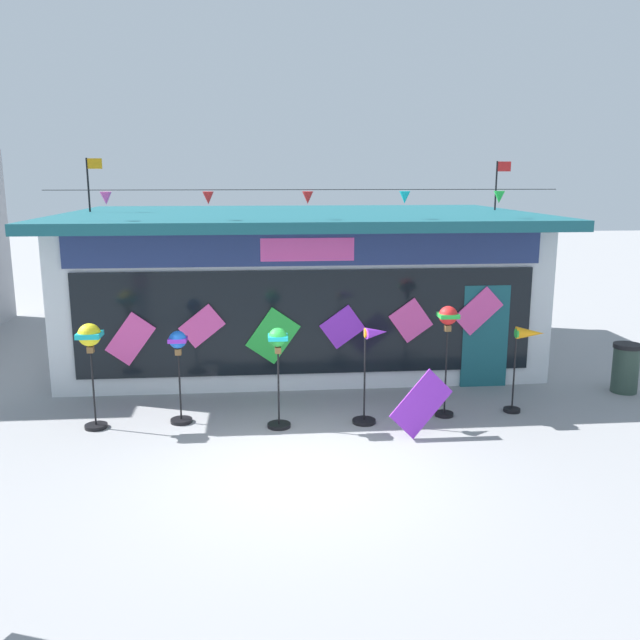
# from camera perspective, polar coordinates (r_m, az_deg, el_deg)

# --- Properties ---
(ground_plane) EXTENTS (80.00, 80.00, 0.00)m
(ground_plane) POSITION_cam_1_polar(r_m,az_deg,el_deg) (9.69, -1.72, -12.51)
(ground_plane) COLOR gray
(kite_shop_building) EXTENTS (9.95, 6.65, 4.42)m
(kite_shop_building) POSITION_cam_1_polar(r_m,az_deg,el_deg) (15.32, -1.82, 3.17)
(kite_shop_building) COLOR silver
(kite_shop_building) RESTS_ON ground_plane
(wind_spinner_far_left) EXTENTS (0.37, 0.37, 1.75)m
(wind_spinner_far_left) POSITION_cam_1_polar(r_m,az_deg,el_deg) (11.33, -18.89, -2.15)
(wind_spinner_far_left) COLOR black
(wind_spinner_far_left) RESTS_ON ground_plane
(wind_spinner_left) EXTENTS (0.36, 0.36, 1.57)m
(wind_spinner_left) POSITION_cam_1_polar(r_m,az_deg,el_deg) (11.27, -11.90, -3.13)
(wind_spinner_left) COLOR black
(wind_spinner_left) RESTS_ON ground_plane
(wind_spinner_center_left) EXTENTS (0.38, 0.38, 1.67)m
(wind_spinner_center_left) POSITION_cam_1_polar(r_m,az_deg,el_deg) (10.83, -3.57, -3.07)
(wind_spinner_center_left) COLOR black
(wind_spinner_center_left) RESTS_ON ground_plane
(wind_spinner_center_right) EXTENTS (0.59, 0.39, 1.64)m
(wind_spinner_center_right) POSITION_cam_1_polar(r_m,az_deg,el_deg) (11.10, 4.33, -4.12)
(wind_spinner_center_right) COLOR black
(wind_spinner_center_right) RESTS_ON ground_plane
(wind_spinner_right) EXTENTS (0.32, 0.32, 1.92)m
(wind_spinner_right) POSITION_cam_1_polar(r_m,az_deg,el_deg) (11.44, 10.75, -0.87)
(wind_spinner_right) COLOR black
(wind_spinner_right) RESTS_ON ground_plane
(wind_spinner_far_right) EXTENTS (0.63, 0.29, 1.52)m
(wind_spinner_far_right) POSITION_cam_1_polar(r_m,az_deg,el_deg) (12.08, 17.05, -2.28)
(wind_spinner_far_right) COLOR black
(wind_spinner_far_right) RESTS_ON ground_plane
(trash_bin) EXTENTS (0.52, 0.52, 0.94)m
(trash_bin) POSITION_cam_1_polar(r_m,az_deg,el_deg) (14.03, 24.47, -3.70)
(trash_bin) COLOR #2D4238
(trash_bin) RESTS_ON ground_plane
(display_kite_on_ground) EXTENTS (1.07, 0.28, 1.07)m
(display_kite_on_ground) POSITION_cam_1_polar(r_m,az_deg,el_deg) (10.76, 8.57, -7.03)
(display_kite_on_ground) COLOR purple
(display_kite_on_ground) RESTS_ON ground_plane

